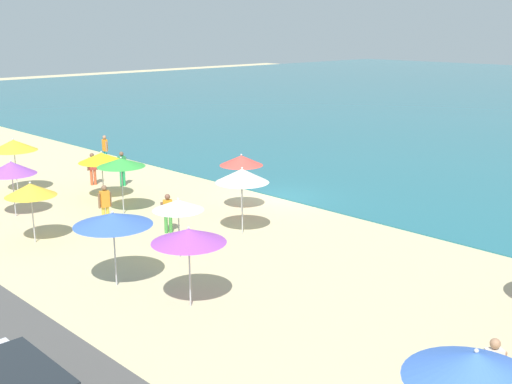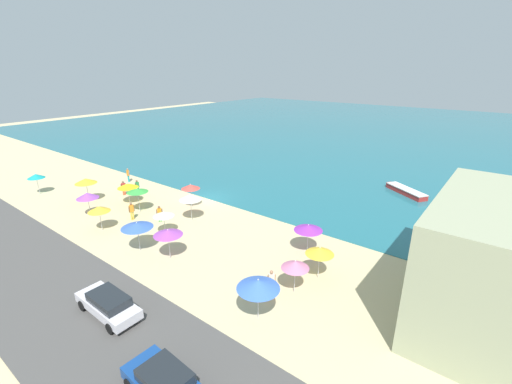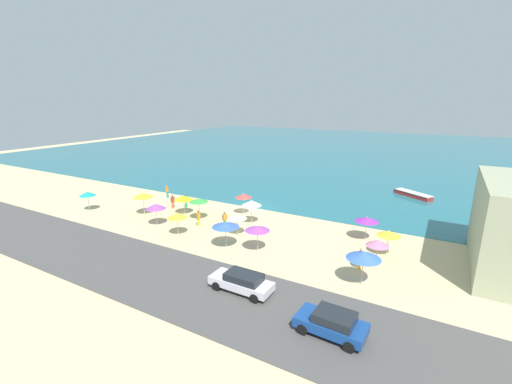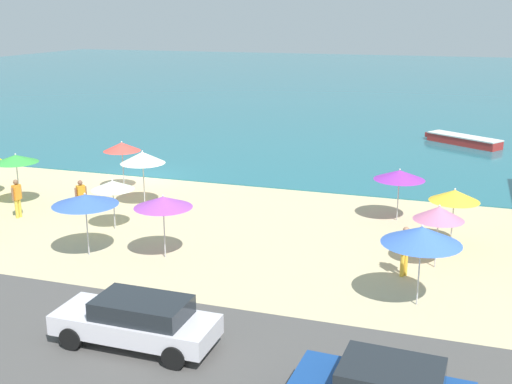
% 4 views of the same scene
% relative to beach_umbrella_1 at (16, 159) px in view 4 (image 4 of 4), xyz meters
% --- Properties ---
extents(ground_plane, '(160.00, 160.00, 0.00)m').
position_rel_beach_umbrella_1_xyz_m(ground_plane, '(3.04, 6.70, -2.27)').
color(ground_plane, '#CEBC8D').
extents(sea, '(150.00, 110.00, 0.05)m').
position_rel_beach_umbrella_1_xyz_m(sea, '(3.04, 61.70, -2.25)').
color(sea, '#226977').
rests_on(sea, ground_plane).
extents(beach_umbrella_1, '(2.06, 2.06, 2.53)m').
position_rel_beach_umbrella_1_xyz_m(beach_umbrella_1, '(0.00, 0.00, 0.00)').
color(beach_umbrella_1, '#B2B2B7').
rests_on(beach_umbrella_1, ground_plane).
extents(beach_umbrella_3, '(1.90, 1.90, 2.59)m').
position_rel_beach_umbrella_1_xyz_m(beach_umbrella_3, '(3.38, 3.90, 0.03)').
color(beach_umbrella_3, '#B2B2B7').
rests_on(beach_umbrella_3, ground_plane).
extents(beach_umbrella_4, '(1.94, 1.94, 2.37)m').
position_rel_beach_umbrella_1_xyz_m(beach_umbrella_4, '(19.67, 0.64, -0.20)').
color(beach_umbrella_4, '#B2B2B7').
rests_on(beach_umbrella_4, ground_plane).
extents(beach_umbrella_5, '(2.11, 2.11, 2.69)m').
position_rel_beach_umbrella_1_xyz_m(beach_umbrella_5, '(5.67, 1.79, 0.07)').
color(beach_umbrella_5, '#B2B2B7').
rests_on(beach_umbrella_5, ground_plane).
extents(beach_umbrella_8, '(1.81, 1.81, 2.18)m').
position_rel_beach_umbrella_1_xyz_m(beach_umbrella_8, '(6.06, -1.63, -0.35)').
color(beach_umbrella_8, '#B2B2B7').
rests_on(beach_umbrella_8, ground_plane).
extents(beach_umbrella_9, '(2.47, 2.47, 2.66)m').
position_rel_beach_umbrella_1_xyz_m(beach_umbrella_9, '(18.85, -5.13, 0.04)').
color(beach_umbrella_9, '#B2B2B7').
rests_on(beach_umbrella_9, ground_plane).
extents(beach_umbrella_10, '(2.22, 2.22, 2.35)m').
position_rel_beach_umbrella_1_xyz_m(beach_umbrella_10, '(17.30, 3.30, -0.20)').
color(beach_umbrella_10, '#B2B2B7').
rests_on(beach_umbrella_10, ground_plane).
extents(beach_umbrella_11, '(2.45, 2.45, 2.45)m').
position_rel_beach_umbrella_1_xyz_m(beach_umbrella_11, '(6.69, -4.63, -0.09)').
color(beach_umbrella_11, '#B2B2B7').
rests_on(beach_umbrella_11, ground_plane).
extents(beach_umbrella_12, '(2.18, 2.18, 2.44)m').
position_rel_beach_umbrella_1_xyz_m(beach_umbrella_12, '(9.53, -3.93, -0.11)').
color(beach_umbrella_12, '#B2B2B7').
rests_on(beach_umbrella_12, ground_plane).
extents(beach_umbrella_13, '(1.79, 1.79, 2.36)m').
position_rel_beach_umbrella_1_xyz_m(beach_umbrella_13, '(19.21, -1.75, -0.24)').
color(beach_umbrella_13, '#B2B2B7').
rests_on(beach_umbrella_13, ground_plane).
extents(bather_1, '(0.39, 0.48, 1.80)m').
position_rel_beach_umbrella_1_xyz_m(bather_1, '(18.21, -2.92, -1.26)').
color(bather_1, yellow).
rests_on(bather_1, ground_plane).
extents(bather_3, '(0.27, 0.57, 1.76)m').
position_rel_beach_umbrella_1_xyz_m(bather_3, '(1.15, -1.59, -1.29)').
color(bather_3, gold).
rests_on(bather_3, ground_plane).
extents(bather_4, '(0.38, 0.50, 1.58)m').
position_rel_beach_umbrella_1_xyz_m(bather_4, '(3.55, -0.23, -1.39)').
color(bather_4, '#41933E').
rests_on(bather_4, ground_plane).
extents(parked_car_1, '(4.53, 1.84, 1.39)m').
position_rel_beach_umbrella_1_xyz_m(parked_car_1, '(11.80, -10.22, -1.47)').
color(parked_car_1, silver).
rests_on(parked_car_1, coastal_road).
extents(skiff_nearshore, '(5.28, 3.99, 0.62)m').
position_rel_beach_umbrella_1_xyz_m(skiff_nearshore, '(19.79, 21.60, -1.91)').
color(skiff_nearshore, '#B42C28').
rests_on(skiff_nearshore, sea).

